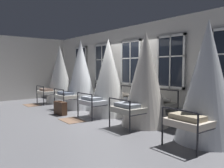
# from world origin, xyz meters

# --- Properties ---
(ground) EXTENTS (21.42, 21.42, 0.00)m
(ground) POSITION_xyz_m (0.00, 0.00, 0.00)
(ground) COLOR slate
(back_wall_with_windows) EXTENTS (11.06, 0.10, 3.07)m
(back_wall_with_windows) POSITION_xyz_m (0.00, 1.14, 1.54)
(back_wall_with_windows) COLOR silver
(back_wall_with_windows) RESTS_ON ground
(window_bank) EXTENTS (8.04, 0.10, 2.49)m
(window_bank) POSITION_xyz_m (-0.00, 1.02, 1.00)
(window_bank) COLOR black
(window_bank) RESTS_ON ground
(cot_first) EXTENTS (1.32, 1.91, 2.58)m
(cot_first) POSITION_xyz_m (-3.52, -0.05, 1.24)
(cot_first) COLOR black
(cot_first) RESTS_ON ground
(cot_second) EXTENTS (1.32, 1.91, 2.65)m
(cot_second) POSITION_xyz_m (-1.71, -0.02, 1.28)
(cot_second) COLOR black
(cot_second) RESTS_ON ground
(cot_third) EXTENTS (1.32, 1.92, 2.54)m
(cot_third) POSITION_xyz_m (0.05, -0.00, 1.23)
(cot_third) COLOR black
(cot_third) RESTS_ON ground
(cot_fourth) EXTENTS (1.32, 1.90, 2.59)m
(cot_fourth) POSITION_xyz_m (1.71, 0.02, 1.25)
(cot_fourth) COLOR black
(cot_fourth) RESTS_ON ground
(cot_fifth) EXTENTS (1.32, 1.92, 2.61)m
(cot_fifth) POSITION_xyz_m (3.52, 0.00, 1.26)
(cot_fifth) COLOR black
(cot_fifth) RESTS_ON ground
(rug_first) EXTENTS (0.80, 0.56, 0.01)m
(rug_first) POSITION_xyz_m (-3.51, -1.35, 0.01)
(rug_first) COLOR brown
(rug_first) RESTS_ON ground
(rug_third) EXTENTS (0.82, 0.58, 0.01)m
(rug_third) POSITION_xyz_m (0.00, -1.35, 0.01)
(rug_third) COLOR brown
(rug_third) RESTS_ON ground
(suitcase_dark) EXTENTS (0.57, 0.25, 0.47)m
(suitcase_dark) POSITION_xyz_m (-0.99, -1.25, 0.22)
(suitcase_dark) COLOR #472D1E
(suitcase_dark) RESTS_ON ground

